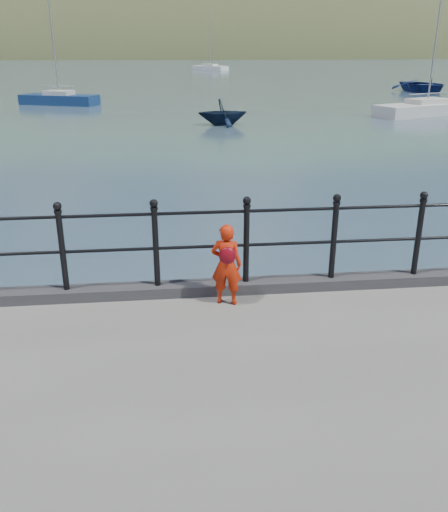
{
  "coord_description": "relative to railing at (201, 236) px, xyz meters",
  "views": [
    {
      "loc": [
        -0.43,
        -6.86,
        4.18
      ],
      "look_at": [
        0.3,
        -0.2,
        1.55
      ],
      "focal_mm": 38.0,
      "sensor_mm": 36.0,
      "label": 1
    }
  ],
  "objects": [
    {
      "name": "launch_blue",
      "position": [
        23.51,
        43.17,
        -1.21
      ],
      "size": [
        4.94,
        6.41,
        1.23
      ],
      "primitive_type": "imported",
      "rotation": [
        0.0,
        0.0,
        0.13
      ],
      "color": "navy",
      "rests_on": "ground"
    },
    {
      "name": "child",
      "position": [
        0.3,
        -0.34,
        -0.27
      ],
      "size": [
        0.45,
        0.36,
        1.09
      ],
      "rotation": [
        0.0,
        0.0,
        2.86
      ],
      "color": "red",
      "rests_on": "quay"
    },
    {
      "name": "kerb",
      "position": [
        -0.0,
        -0.0,
        -0.75
      ],
      "size": [
        60.0,
        0.3,
        0.15
      ],
      "primitive_type": "cube",
      "color": "#28282B",
      "rests_on": "quay"
    },
    {
      "name": "launch_navy",
      "position": [
        2.77,
        23.46,
        -1.13
      ],
      "size": [
        2.82,
        2.48,
        1.4
      ],
      "primitive_type": "imported",
      "rotation": [
        0.0,
        0.0,
        1.65
      ],
      "color": "black",
      "rests_on": "ground"
    },
    {
      "name": "sailboat_near",
      "position": [
        15.99,
        26.67,
        -1.48
      ],
      "size": [
        7.53,
        4.64,
        9.89
      ],
      "rotation": [
        0.0,
        0.0,
        0.39
      ],
      "color": "beige",
      "rests_on": "ground"
    },
    {
      "name": "railing",
      "position": [
        0.0,
        0.0,
        0.0
      ],
      "size": [
        18.11,
        0.11,
        1.2
      ],
      "color": "black",
      "rests_on": "kerb"
    },
    {
      "name": "sailboat_deep",
      "position": [
        7.7,
        89.4,
        -1.48
      ],
      "size": [
        5.83,
        6.24,
        9.67
      ],
      "rotation": [
        0.0,
        0.0,
        -0.85
      ],
      "color": "white",
      "rests_on": "ground"
    },
    {
      "name": "ground",
      "position": [
        -0.0,
        0.15,
        -1.82
      ],
      "size": [
        600.0,
        600.0,
        0.0
      ],
      "primitive_type": "plane",
      "color": "#2D4251",
      "rests_on": "ground"
    },
    {
      "name": "sailboat_port",
      "position": [
        -8.0,
        35.39,
        -1.48
      ],
      "size": [
        5.96,
        3.74,
        8.3
      ],
      "rotation": [
        0.0,
        0.0,
        -0.37
      ],
      "color": "navy",
      "rests_on": "ground"
    },
    {
      "name": "far_shore",
      "position": [
        38.34,
        239.56,
        -24.39
      ],
      "size": [
        830.0,
        200.0,
        156.0
      ],
      "color": "#333A21",
      "rests_on": "ground"
    }
  ]
}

